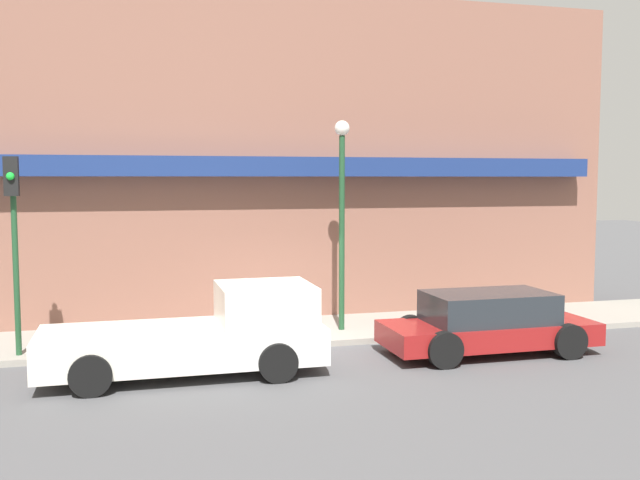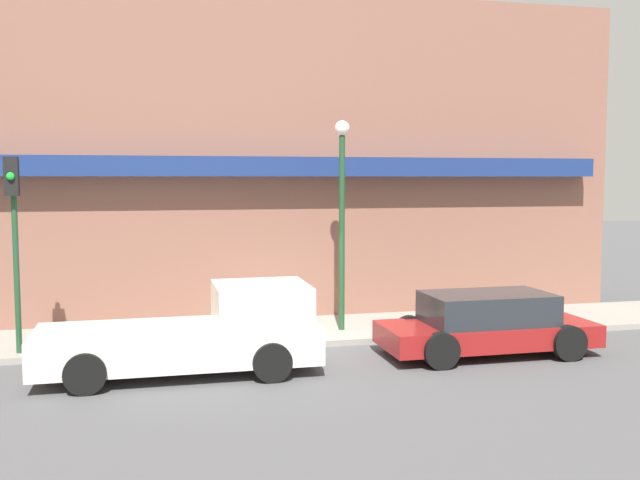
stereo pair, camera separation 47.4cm
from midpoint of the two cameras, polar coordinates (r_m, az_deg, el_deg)
The scene contains 8 objects.
ground_plane at distance 16.17m, azimuth -1.36°, elevation -8.71°, with size 80.00×80.00×0.00m, color #4C4C4F.
sidewalk at distance 17.56m, azimuth -2.38°, elevation -7.38°, with size 36.00×2.95×0.14m.
building at distance 20.06m, azimuth -4.12°, elevation 6.44°, with size 19.80×3.80×11.46m.
pickup_truck at distance 14.26m, azimuth -8.68°, elevation -7.47°, with size 5.41×2.18×1.73m.
parked_car at distance 15.99m, azimuth 14.06°, elevation -6.54°, with size 4.64×1.99×1.35m.
fire_hydrant at distance 16.24m, azimuth -4.95°, elevation -6.98°, with size 0.18×0.18×0.66m.
street_lamp at distance 17.14m, azimuth 2.56°, elevation 3.34°, with size 0.36×0.36×5.06m.
traffic_light at distance 15.96m, azimuth -22.51°, elevation 1.46°, with size 0.28×0.42×4.12m.
Camera 2 is at (-3.06, -15.42, 3.83)m, focal length 40.00 mm.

